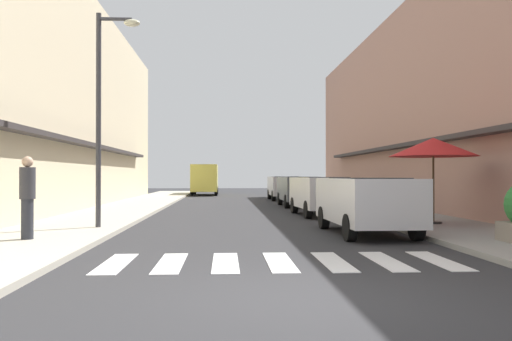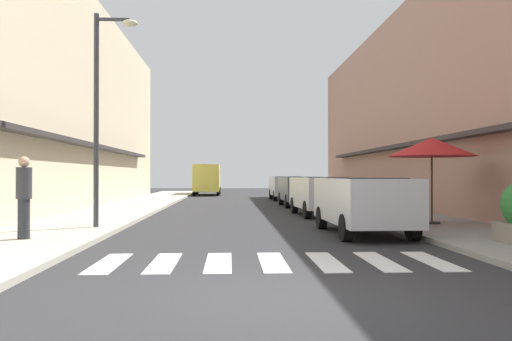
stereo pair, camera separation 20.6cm
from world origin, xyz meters
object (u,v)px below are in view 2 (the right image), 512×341
street_lamp (103,98)px  parked_car_far (300,188)px  delivery_van (207,177)px  parked_car_distant (286,185)px  pedestrian_walking_near (24,195)px  cafe_umbrella (432,147)px  parked_car_mid (321,191)px  parked_car_near (363,199)px

street_lamp → parked_car_far: bearing=58.4°
delivery_van → street_lamp: size_ratio=0.92×
parked_car_distant → pedestrian_walking_near: 22.24m
parked_car_far → cafe_umbrella: size_ratio=1.74×
street_lamp → pedestrian_walking_near: street_lamp is taller
cafe_umbrella → parked_car_distant: bearing=98.0°
parked_car_mid → cafe_umbrella: cafe_umbrella is taller
delivery_van → street_lamp: (-1.70, -26.95, 2.25)m
parked_car_distant → parked_car_far: bearing=-90.0°
parked_car_far → pedestrian_walking_near: size_ratio=2.45×
parked_car_far → parked_car_near: bearing=-90.0°
parked_car_near → pedestrian_walking_near: bearing=-168.7°
parked_car_near → delivery_van: 28.57m
parked_car_distant → cafe_umbrella: size_ratio=1.73×
delivery_van → cafe_umbrella: (7.68, -26.43, 0.94)m
delivery_van → cafe_umbrella: 27.53m
parked_car_mid → cafe_umbrella: bearing=-62.6°
parked_car_near → cafe_umbrella: size_ratio=1.75×
parked_car_near → parked_car_far: size_ratio=1.00×
parked_car_near → parked_car_distant: (0.00, 19.15, -0.00)m
parked_car_mid → parked_car_distant: same height
parked_car_mid → parked_car_distant: size_ratio=0.96×
delivery_van → parked_car_distant: bearing=-59.7°
parked_car_far → parked_car_distant: same height
parked_car_distant → pedestrian_walking_near: bearing=-111.1°
parked_car_far → pedestrian_walking_near: (-8.01, -14.00, 0.17)m
parked_car_mid → parked_car_far: 6.01m
parked_car_far → parked_car_distant: size_ratio=1.01×
parked_car_distant → pedestrian_walking_near: (-8.01, -20.74, 0.17)m
parked_car_mid → parked_car_far: (0.00, 6.01, 0.00)m
parked_car_near → cafe_umbrella: (2.45, 1.66, 1.43)m
parked_car_mid → pedestrian_walking_near: 11.32m
street_lamp → cafe_umbrella: street_lamp is taller
parked_car_near → cafe_umbrella: cafe_umbrella is taller
parked_car_distant → delivery_van: delivery_van is taller
parked_car_mid → delivery_van: size_ratio=0.79×
parked_car_near → parked_car_distant: size_ratio=1.01×
cafe_umbrella → pedestrian_walking_near: cafe_umbrella is taller
cafe_umbrella → street_lamp: bearing=-176.8°
delivery_van → parked_car_far: bearing=-71.6°
parked_car_near → parked_car_far: same height
parked_car_near → parked_car_mid: size_ratio=1.05×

